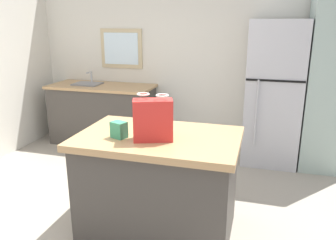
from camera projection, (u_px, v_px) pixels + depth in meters
ground at (126, 234)px, 3.04m from camera, size 6.16×6.16×0.00m
back_wall at (189, 57)px, 5.04m from camera, size 4.84×0.13×2.66m
kitchen_island at (159, 183)px, 3.00m from camera, size 1.38×0.91×0.92m
refrigerator at (273, 93)px, 4.42m from camera, size 0.70×0.74×1.88m
tall_cabinet at (330, 80)px, 4.19m from camera, size 0.57×0.66×2.28m
sink_counter at (103, 114)px, 5.25m from camera, size 1.59×0.69×1.10m
shopping_bag at (153, 120)px, 2.70m from camera, size 0.35×0.25×0.38m
small_box at (119, 130)px, 2.79m from camera, size 0.15×0.13×0.14m
bottle at (155, 120)px, 2.96m from camera, size 0.06×0.06×0.22m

